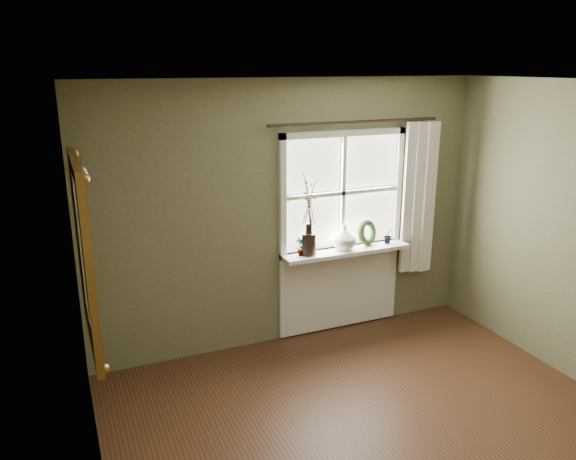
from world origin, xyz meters
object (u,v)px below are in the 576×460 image
(dark_jug, at_px, (309,244))
(cream_vase, at_px, (344,237))
(wreath, at_px, (367,235))
(gilt_mirror, at_px, (84,254))

(dark_jug, xyz_separation_m, cream_vase, (0.39, 0.00, 0.02))
(wreath, height_order, gilt_mirror, gilt_mirror)
(dark_jug, xyz_separation_m, gilt_mirror, (-2.10, -0.92, 0.47))
(cream_vase, distance_m, wreath, 0.29)
(cream_vase, relative_size, wreath, 0.93)
(dark_jug, relative_size, gilt_mirror, 0.17)
(wreath, relative_size, gilt_mirror, 0.21)
(dark_jug, bearing_deg, cream_vase, 0.00)
(gilt_mirror, bearing_deg, dark_jug, 23.73)
(dark_jug, height_order, wreath, wreath)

